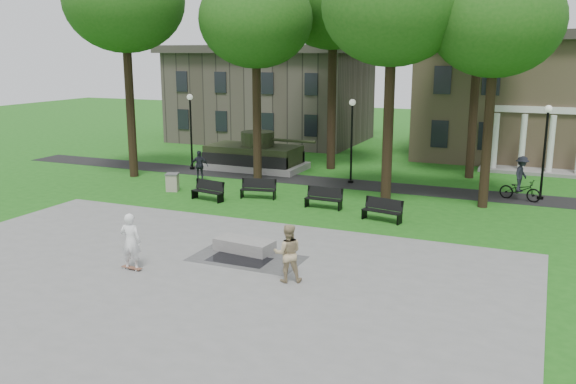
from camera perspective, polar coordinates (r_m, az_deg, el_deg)
name	(u,v)px	position (r m, az deg, el deg)	size (l,w,h in m)	color
ground	(243,242)	(23.95, -4.24, -4.70)	(120.00, 120.00, 0.00)	#1A5313
plaza	(170,286)	(19.91, -10.95, -8.61)	(22.00, 16.00, 0.02)	gray
footpath	(341,183)	(34.68, 4.94, 0.84)	(44.00, 2.60, 0.01)	black
building_right	(543,95)	(46.30, 22.74, 8.35)	(17.00, 12.00, 8.60)	#9E8460
building_left	(272,97)	(51.60, -1.55, 8.87)	(15.00, 10.00, 7.20)	#4C443D
tree_0	(124,2)	(37.05, -15.07, 16.82)	(6.80, 6.80, 12.97)	black
tree_1	(256,20)	(34.27, -3.03, 15.78)	(6.20, 6.20, 11.63)	black
tree_2	(393,6)	(29.65, 9.76, 16.76)	(6.60, 6.60, 12.16)	black
tree_3	(496,21)	(29.86, 18.89, 14.87)	(6.00, 6.00, 11.19)	black
tree_5	(480,8)	(37.02, 17.57, 16.11)	(6.40, 6.40, 12.44)	black
lamp_left	(191,125)	(38.75, -9.08, 6.17)	(0.36, 0.36, 4.73)	black
lamp_mid	(352,134)	(34.34, 5.98, 5.41)	(0.36, 0.36, 4.73)	black
lamp_right	(545,144)	(32.81, 22.92, 4.12)	(0.36, 0.36, 4.73)	black
tank_monument	(254,156)	(38.76, -3.19, 3.43)	(7.45, 3.40, 2.40)	gray
puddle	(239,260)	(21.94, -4.58, -6.32)	(2.20, 1.20, 0.00)	black
concrete_block	(244,245)	(22.77, -4.09, -4.99)	(2.20, 1.00, 0.45)	gray
skateboard	(132,268)	(21.58, -14.41, -6.94)	(0.78, 0.20, 0.07)	brown
skateboarder	(131,241)	(21.34, -14.51, -4.49)	(0.71, 0.47, 1.96)	white
friend_watching	(288,253)	(19.58, -0.02, -5.73)	(0.93, 0.72, 1.90)	tan
pedestrian_walker	(199,166)	(35.36, -8.31, 2.44)	(1.04, 0.43, 1.77)	black
cyclist	(521,182)	(32.49, 20.95, 0.84)	(2.16, 1.29, 2.24)	black
park_bench_0	(208,190)	(30.74, -7.48, 0.19)	(1.85, 0.85, 1.00)	black
park_bench_1	(259,188)	(30.90, -2.74, 0.36)	(1.85, 0.85, 1.00)	black
park_bench_2	(324,197)	(28.96, 3.39, -0.51)	(1.81, 0.58, 1.00)	black
park_bench_3	(382,209)	(27.04, 8.82, -1.61)	(1.85, 0.88, 1.00)	black
trash_bin	(172,182)	(33.08, -10.76, 0.92)	(0.85, 0.85, 0.96)	#A29885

